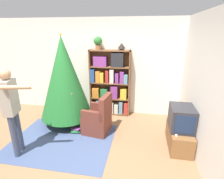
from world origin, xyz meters
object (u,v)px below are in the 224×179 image
armchair (98,119)px  potted_plant (98,42)px  bookshelf (110,85)px  television (182,118)px  christmas_tree (64,78)px  standing_person (12,106)px  table_lamp (122,46)px

armchair → potted_plant: bearing=-159.7°
bookshelf → television: (1.67, -1.26, -0.22)m
bookshelf → armchair: size_ratio=1.95×
christmas_tree → television: bearing=-11.5°
standing_person → television: bearing=90.0°
television → standing_person: size_ratio=0.33×
christmas_tree → armchair: (0.89, -0.29, -0.86)m
table_lamp → television: bearing=-42.9°
armchair → table_lamp: table_lamp is taller
bookshelf → christmas_tree: 1.25m
bookshelf → potted_plant: potted_plant is taller
christmas_tree → standing_person: 1.37m
potted_plant → armchair: bearing=-77.6°
television → standing_person: bearing=-166.2°
standing_person → bookshelf: bearing=131.4°
bookshelf → television: bookshelf is taller
armchair → bookshelf: bearing=-176.5°
standing_person → table_lamp: (1.71, 2.01, 0.91)m
bookshelf → standing_person: (-1.39, -2.01, 0.13)m
potted_plant → standing_person: bearing=-118.5°
armchair → table_lamp: bearing=166.9°
bookshelf → television: bearing=-37.0°
television → potted_plant: (-1.97, 1.26, 1.34)m
bookshelf → standing_person: size_ratio=1.08×
bookshelf → television: 2.10m
television → armchair: armchair is taller
television → bookshelf: bearing=143.0°
potted_plant → table_lamp: 0.62m
bookshelf → christmas_tree: bearing=-143.2°
potted_plant → christmas_tree: bearing=-132.5°
bookshelf → table_lamp: (0.31, 0.00, 1.03)m
television → standing_person: standing_person is taller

